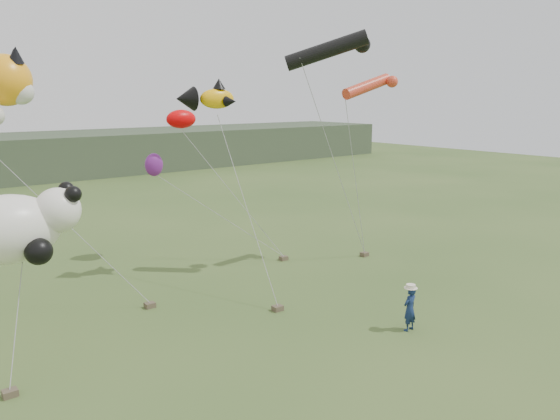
{
  "coord_description": "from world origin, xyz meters",
  "views": [
    {
      "loc": [
        -11.76,
        -11.32,
        7.6
      ],
      "look_at": [
        -0.2,
        3.0,
        3.78
      ],
      "focal_mm": 35.0,
      "sensor_mm": 36.0,
      "label": 1
    }
  ],
  "objects": [
    {
      "name": "tube_kites",
      "position": [
        5.27,
        5.36,
        9.06
      ],
      "size": [
        5.42,
        2.81,
        2.81
      ],
      "color": "black",
      "rests_on": "ground"
    },
    {
      "name": "ground",
      "position": [
        0.0,
        0.0,
        0.0
      ],
      "size": [
        120.0,
        120.0,
        0.0
      ],
      "primitive_type": "plane",
      "color": "#385123",
      "rests_on": "ground"
    },
    {
      "name": "misc_kites",
      "position": [
        0.15,
        11.32,
        5.9
      ],
      "size": [
        2.31,
        1.32,
        3.02
      ],
      "color": "#E40205",
      "rests_on": "ground"
    },
    {
      "name": "panda_kite",
      "position": [
        -8.19,
        4.87,
        4.03
      ],
      "size": [
        3.43,
        2.22,
        2.13
      ],
      "color": "white",
      "rests_on": "ground"
    },
    {
      "name": "festival_attendant",
      "position": [
        2.2,
        -0.84,
        0.75
      ],
      "size": [
        0.57,
        0.39,
        1.51
      ],
      "primitive_type": "imported",
      "rotation": [
        0.0,
        0.0,
        3.2
      ],
      "color": "#14254C",
      "rests_on": "ground"
    },
    {
      "name": "sandbag_anchors",
      "position": [
        -0.28,
        5.32,
        0.09
      ],
      "size": [
        16.99,
        5.18,
        0.19
      ],
      "color": "brown",
      "rests_on": "ground"
    },
    {
      "name": "fish_kite",
      "position": [
        0.08,
        8.17,
        7.56
      ],
      "size": [
        2.52,
        1.69,
        1.3
      ],
      "color": "#FFB509",
      "rests_on": "ground"
    }
  ]
}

